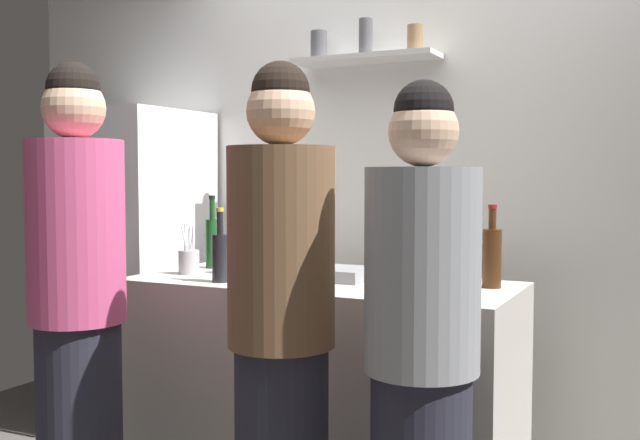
# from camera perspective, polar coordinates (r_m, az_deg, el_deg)

# --- Properties ---
(back_wall_assembly) EXTENTS (4.80, 0.32, 2.60)m
(back_wall_assembly) POSITION_cam_1_polar(r_m,az_deg,el_deg) (3.65, 8.00, 2.87)
(back_wall_assembly) COLOR white
(back_wall_assembly) RESTS_ON ground
(refrigerator) EXTENTS (0.59, 0.69, 1.67)m
(refrigerator) POSITION_cam_1_polar(r_m,az_deg,el_deg) (4.05, -13.86, -3.79)
(refrigerator) COLOR white
(refrigerator) RESTS_ON ground
(counter) EXTENTS (1.60, 0.69, 0.90)m
(counter) POSITION_cam_1_polar(r_m,az_deg,el_deg) (3.17, 0.00, -12.79)
(counter) COLOR #B7B2A8
(counter) RESTS_ON ground
(baking_pan) EXTENTS (0.34, 0.24, 0.05)m
(baking_pan) POSITION_cam_1_polar(r_m,az_deg,el_deg) (3.11, 0.71, -4.08)
(baking_pan) COLOR gray
(baking_pan) RESTS_ON counter
(utensil_holder) EXTENTS (0.09, 0.09, 0.22)m
(utensil_holder) POSITION_cam_1_polar(r_m,az_deg,el_deg) (3.32, -9.99, -3.14)
(utensil_holder) COLOR #B2B2B7
(utensil_holder) RESTS_ON counter
(wine_bottle_amber_glass) EXTENTS (0.07, 0.07, 0.32)m
(wine_bottle_amber_glass) POSITION_cam_1_polar(r_m,az_deg,el_deg) (2.94, 13.01, -2.68)
(wine_bottle_amber_glass) COLOR #472814
(wine_bottle_amber_glass) RESTS_ON counter
(wine_bottle_dark_glass) EXTENTS (0.07, 0.07, 0.30)m
(wine_bottle_dark_glass) POSITION_cam_1_polar(r_m,az_deg,el_deg) (3.04, -7.64, -2.67)
(wine_bottle_dark_glass) COLOR black
(wine_bottle_dark_glass) RESTS_ON counter
(wine_bottle_green_glass) EXTENTS (0.06, 0.06, 0.34)m
(wine_bottle_green_glass) POSITION_cam_1_polar(r_m,az_deg,el_deg) (3.51, -8.23, -1.60)
(wine_bottle_green_glass) COLOR #19471E
(wine_bottle_green_glass) RESTS_ON counter
(water_bottle_plastic) EXTENTS (0.08, 0.08, 0.24)m
(water_bottle_plastic) POSITION_cam_1_polar(r_m,az_deg,el_deg) (3.27, -5.69, -2.24)
(water_bottle_plastic) COLOR silver
(water_bottle_plastic) RESTS_ON counter
(person_brown_jacket) EXTENTS (0.34, 0.34, 1.69)m
(person_brown_jacket) POSITION_cam_1_polar(r_m,az_deg,el_deg) (2.39, -2.98, -8.58)
(person_brown_jacket) COLOR #262633
(person_brown_jacket) RESTS_ON ground
(person_pink_top) EXTENTS (0.34, 0.34, 1.73)m
(person_pink_top) POSITION_cam_1_polar(r_m,az_deg,el_deg) (2.81, -18.04, -6.46)
(person_pink_top) COLOR #262633
(person_pink_top) RESTS_ON ground
(person_grey_hoodie) EXTENTS (0.34, 0.34, 1.61)m
(person_grey_hoodie) POSITION_cam_1_polar(r_m,az_deg,el_deg) (2.25, 7.77, -10.55)
(person_grey_hoodie) COLOR #262633
(person_grey_hoodie) RESTS_ON ground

